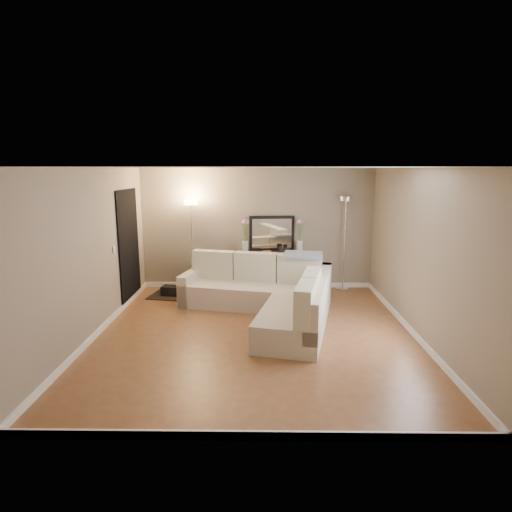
{
  "coord_description": "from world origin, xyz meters",
  "views": [
    {
      "loc": [
        0.09,
        -6.43,
        2.59
      ],
      "look_at": [
        0.0,
        0.8,
        1.1
      ],
      "focal_mm": 30.0,
      "sensor_mm": 36.0,
      "label": 1
    }
  ],
  "objects_px": {
    "console_table": "(268,269)",
    "sectional_sofa": "(270,295)",
    "floor_lamp_lit": "(192,228)",
    "floor_lamp_unlit": "(345,225)"
  },
  "relations": [
    {
      "from": "console_table",
      "to": "sectional_sofa",
      "type": "bearing_deg",
      "value": -89.99
    },
    {
      "from": "console_table",
      "to": "floor_lamp_unlit",
      "type": "distance_m",
      "value": 1.87
    },
    {
      "from": "sectional_sofa",
      "to": "floor_lamp_unlit",
      "type": "bearing_deg",
      "value": 44.83
    },
    {
      "from": "console_table",
      "to": "floor_lamp_unlit",
      "type": "xyz_separation_m",
      "value": [
        1.62,
        0.06,
        0.95
      ]
    },
    {
      "from": "floor_lamp_unlit",
      "to": "console_table",
      "type": "bearing_deg",
      "value": -178.04
    },
    {
      "from": "sectional_sofa",
      "to": "floor_lamp_unlit",
      "type": "distance_m",
      "value": 2.51
    },
    {
      "from": "floor_lamp_lit",
      "to": "floor_lamp_unlit",
      "type": "relative_size",
      "value": 0.96
    },
    {
      "from": "sectional_sofa",
      "to": "floor_lamp_lit",
      "type": "xyz_separation_m",
      "value": [
        -1.62,
        1.53,
        1.0
      ]
    },
    {
      "from": "sectional_sofa",
      "to": "console_table",
      "type": "distance_m",
      "value": 1.55
    },
    {
      "from": "sectional_sofa",
      "to": "console_table",
      "type": "height_order",
      "value": "sectional_sofa"
    }
  ]
}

